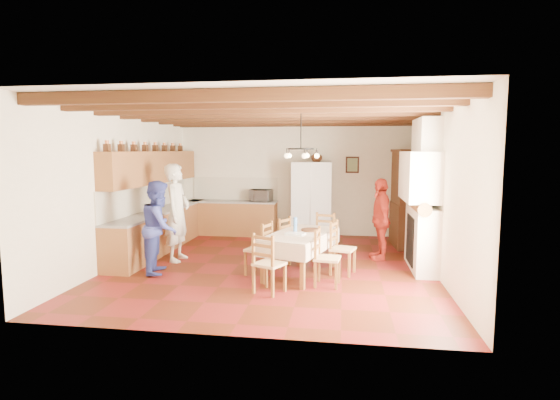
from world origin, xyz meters
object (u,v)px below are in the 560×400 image
(dining_table, at_px, (300,237))
(person_woman_blue, at_px, (160,227))
(chair_end_far, at_px, (323,237))
(chair_left_near, at_px, (258,248))
(refrigerator, at_px, (312,201))
(chair_end_near, at_px, (269,263))
(microwave, at_px, (261,195))
(person_man, at_px, (177,213))
(chair_right_far, at_px, (343,248))
(person_woman_red, at_px, (380,219))
(chair_right_near, at_px, (327,257))
(chair_left_far, at_px, (277,241))
(hutch, at_px, (405,198))

(dining_table, height_order, person_woman_blue, person_woman_blue)
(chair_end_far, bearing_deg, chair_left_near, -121.58)
(refrigerator, relative_size, chair_end_near, 2.02)
(microwave, bearing_deg, refrigerator, -0.24)
(chair_end_near, distance_m, person_man, 2.82)
(microwave, bearing_deg, chair_end_near, -66.96)
(person_man, bearing_deg, chair_right_far, -98.30)
(dining_table, xyz_separation_m, person_woman_blue, (-2.54, -0.23, 0.17))
(chair_left_near, height_order, person_woman_red, person_woman_red)
(chair_right_far, relative_size, chair_end_far, 1.00)
(microwave, bearing_deg, person_woman_red, -25.41)
(person_woman_blue, distance_m, person_woman_red, 4.35)
(person_man, height_order, person_woman_blue, person_man)
(chair_end_far, bearing_deg, microwave, 137.84)
(chair_end_near, relative_size, person_woman_red, 0.58)
(dining_table, xyz_separation_m, chair_right_near, (0.51, -0.59, -0.20))
(chair_right_far, bearing_deg, chair_right_near, 177.09)
(chair_end_near, distance_m, chair_end_far, 2.24)
(refrigerator, height_order, chair_right_far, refrigerator)
(chair_end_far, relative_size, microwave, 1.75)
(dining_table, height_order, chair_end_near, chair_end_near)
(chair_end_near, xyz_separation_m, chair_end_far, (0.74, 2.12, 0.00))
(refrigerator, xyz_separation_m, person_woman_red, (1.54, -1.84, -0.14))
(refrigerator, distance_m, chair_end_near, 4.32)
(chair_left_far, relative_size, person_woman_red, 0.58)
(chair_end_far, bearing_deg, dining_table, -96.87)
(chair_end_far, bearing_deg, chair_right_near, -72.73)
(chair_end_near, distance_m, person_woman_red, 3.10)
(hutch, height_order, chair_right_near, hutch)
(chair_left_far, distance_m, person_woman_red, 2.20)
(chair_left_far, xyz_separation_m, microwave, (-0.88, 2.93, 0.57))
(hutch, xyz_separation_m, person_woman_blue, (-4.71, -2.91, -0.28))
(chair_left_near, xyz_separation_m, microwave, (-0.64, 3.57, 0.57))
(person_woman_blue, bearing_deg, chair_right_far, -96.43)
(chair_end_near, bearing_deg, dining_table, -84.24)
(dining_table, xyz_separation_m, chair_right_far, (0.75, 0.14, -0.20))
(hutch, xyz_separation_m, chair_left_near, (-2.91, -2.79, -0.64))
(person_woman_blue, distance_m, microwave, 3.87)
(chair_right_near, xyz_separation_m, person_man, (-3.06, 1.25, 0.50))
(person_woman_blue, relative_size, person_woman_red, 1.01)
(person_man, xyz_separation_m, microwave, (1.17, 2.81, 0.07))
(refrigerator, height_order, person_woman_red, refrigerator)
(chair_end_near, xyz_separation_m, person_woman_blue, (-2.16, 0.85, 0.36))
(person_woman_red, bearing_deg, person_man, -87.21)
(refrigerator, bearing_deg, chair_right_far, -77.63)
(dining_table, relative_size, chair_left_far, 1.99)
(person_man, bearing_deg, chair_right_near, -111.55)
(chair_left_near, distance_m, chair_end_near, 1.03)
(chair_end_far, relative_size, person_woman_red, 0.58)
(chair_right_near, relative_size, chair_end_far, 1.00)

